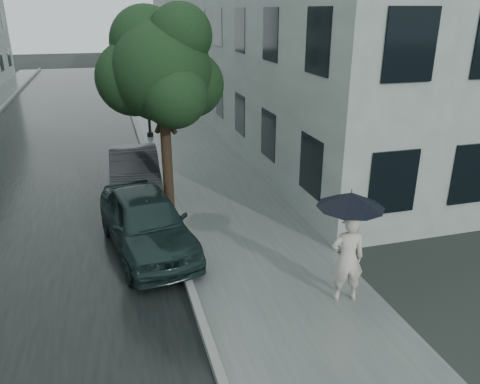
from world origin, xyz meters
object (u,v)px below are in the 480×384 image
object	(u,v)px
pedestrian	(347,258)
car_far	(135,172)
car_near	(146,221)
street_tree	(161,70)
lamp_post	(142,75)

from	to	relation	value
pedestrian	car_far	size ratio (longest dim) A/B	0.44
car_near	car_far	bearing A→B (deg)	80.59
street_tree	car_far	xyz separation A→B (m)	(-0.81, 1.47, -3.17)
pedestrian	lamp_post	world-z (taller)	lamp_post
car_far	car_near	bearing A→B (deg)	-88.02
street_tree	car_near	size ratio (longest dim) A/B	1.32
car_near	car_far	xyz separation A→B (m)	(0.01, 3.76, -0.03)
street_tree	lamp_post	xyz separation A→B (m)	(0.15, 8.36, -1.18)
street_tree	car_far	bearing A→B (deg)	118.84
car_near	lamp_post	bearing A→B (deg)	75.51
pedestrian	street_tree	bearing A→B (deg)	-53.78
street_tree	lamp_post	world-z (taller)	street_tree
car_far	lamp_post	bearing A→B (deg)	84.16
pedestrian	car_far	xyz separation A→B (m)	(-3.46, 6.89, -0.22)
lamp_post	car_near	xyz separation A→B (m)	(-0.97, -10.64, -1.96)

